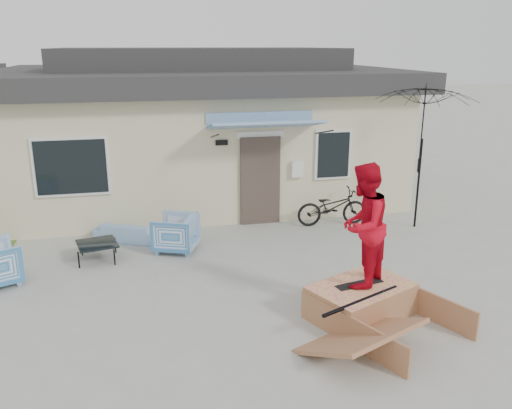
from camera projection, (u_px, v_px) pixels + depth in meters
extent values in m
plane|color=#9F9F96|center=(262.00, 316.00, 8.45)|extent=(90.00, 90.00, 0.00)
cube|color=beige|center=(199.00, 139.00, 15.48)|extent=(10.00, 7.00, 3.00)
cube|color=#282829|center=(197.00, 77.00, 14.98)|extent=(10.80, 7.80, 0.50)
cube|color=#282829|center=(197.00, 57.00, 14.82)|extent=(7.50, 4.50, 0.60)
cube|color=#473A32|center=(260.00, 181.00, 12.52)|extent=(0.95, 0.08, 2.10)
cube|color=white|center=(71.00, 167.00, 11.48)|extent=(1.60, 0.06, 1.30)
cube|color=white|center=(333.00, 155.00, 12.75)|extent=(0.90, 0.06, 1.20)
cube|color=#296FAC|center=(266.00, 125.00, 11.64)|extent=(2.50, 1.09, 0.29)
imported|color=#296FAC|center=(128.00, 229.00, 11.60)|extent=(1.45, 0.96, 0.55)
imported|color=#296FAC|center=(176.00, 231.00, 11.01)|extent=(1.03, 1.06, 0.85)
cube|color=black|center=(98.00, 251.00, 10.57)|extent=(0.89, 0.89, 0.37)
imported|color=black|center=(332.00, 203.00, 12.56)|extent=(1.71, 0.67, 1.08)
cylinder|color=black|center=(418.00, 184.00, 12.28)|extent=(0.05, 0.05, 2.10)
imported|color=black|center=(421.00, 154.00, 12.08)|extent=(2.52, 2.38, 0.90)
cube|color=black|center=(359.00, 283.00, 8.34)|extent=(0.83, 0.37, 0.05)
imported|color=red|center=(363.00, 224.00, 8.05)|extent=(1.18, 1.19, 1.93)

